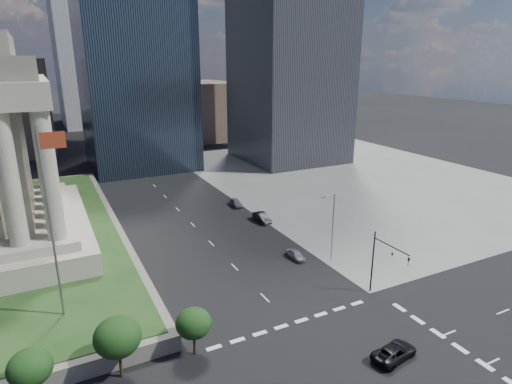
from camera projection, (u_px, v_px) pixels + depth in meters
ground at (132, 162)px, 120.06m from camera, size 500.00×500.00×0.00m
sidewalk_ne at (353, 176)px, 105.81m from camera, size 68.00×90.00×0.03m
flagpole at (51, 214)px, 42.00m from camera, size 2.52×0.24×20.00m
midrise_glass at (133, 50)px, 107.76m from camera, size 26.00×26.00×60.00m
building_filler_ne at (201, 110)px, 156.46m from camera, size 20.00×30.00×20.00m
building_filler_nw at (6, 107)px, 128.53m from camera, size 24.00×30.00×28.00m
traffic_signal_ne at (384, 258)px, 50.36m from camera, size 0.30×5.74×8.00m
street_lamp_north at (332, 223)px, 60.23m from camera, size 2.13×0.22×10.00m
pickup_truck at (394, 352)px, 41.22m from camera, size 5.30×3.08×1.39m
parked_sedan_near at (296, 255)px, 61.94m from camera, size 3.72×1.52×1.26m
parked_sedan_mid at (262, 217)px, 76.10m from camera, size 1.74×4.74×1.55m
parked_sedan_far at (236, 203)px, 84.09m from camera, size 2.16×4.43×1.46m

